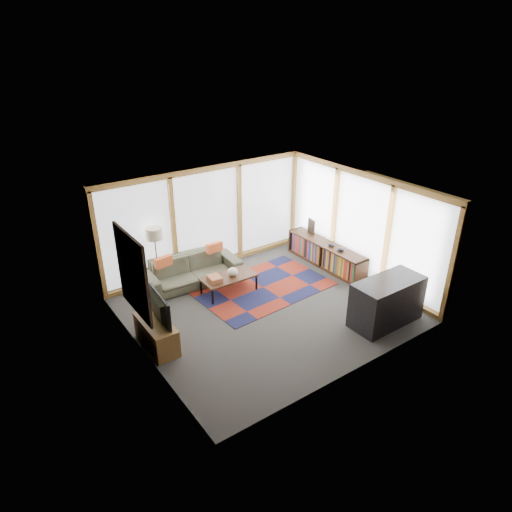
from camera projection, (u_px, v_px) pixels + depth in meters
ground at (267, 308)px, 9.83m from camera, size 5.50×5.50×0.00m
room_envelope at (270, 229)px, 9.82m from camera, size 5.52×5.02×2.62m
rug at (263, 287)px, 10.64m from camera, size 3.12×2.11×0.01m
sofa at (191, 270)px, 10.68m from camera, size 2.37×1.06×0.68m
pillow_left at (164, 262)px, 10.10m from camera, size 0.42×0.19×0.23m
pillow_right at (215, 247)px, 10.78m from camera, size 0.40×0.13×0.22m
floor_lamp at (157, 259)px, 10.32m from camera, size 0.38×0.38×1.50m
coffee_table at (229, 284)px, 10.37m from camera, size 1.24×0.64×0.41m
book_stack at (215, 279)px, 10.06m from camera, size 0.29×0.35×0.11m
vase at (233, 272)px, 10.26m from camera, size 0.24×0.24×0.20m
bookshelf at (326, 255)px, 11.53m from camera, size 0.45×2.45×0.61m
bowl_a at (341, 249)px, 10.99m from camera, size 0.22×0.22×0.09m
bowl_b at (331, 245)px, 11.23m from camera, size 0.19×0.19×0.08m
shelf_picture at (311, 226)px, 11.92m from camera, size 0.09×0.29×0.38m
tv_console at (157, 334)px, 8.52m from camera, size 0.45×1.09×0.55m
television at (155, 308)px, 8.31m from camera, size 0.20×0.97×0.56m
bar_counter at (387, 302)px, 9.17m from camera, size 1.51×0.71×0.96m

